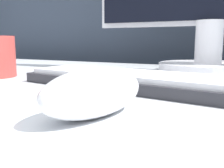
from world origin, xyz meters
name	(u,v)px	position (x,y,z in m)	size (l,w,h in m)	color
partition_panel	(199,122)	(0.00, 0.60, 0.54)	(5.00, 0.03, 1.08)	#333D4C
computer_mouse_near	(95,92)	(-0.01, -0.12, 0.77)	(0.08, 0.13, 0.05)	white
keyboard	(139,81)	(-0.02, 0.04, 0.76)	(0.41, 0.17, 0.02)	#28282D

